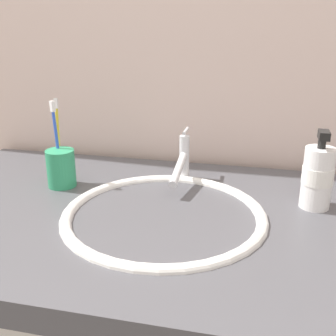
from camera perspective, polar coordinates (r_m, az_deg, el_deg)
tiled_wall_back at (r=1.10m, az=4.00°, el=15.78°), size 2.35×0.04×2.40m
sink_basin at (r=0.84m, az=-0.46°, el=-9.37°), size 0.41×0.41×0.13m
faucet at (r=0.97m, az=2.04°, el=1.01°), size 0.02×0.17×0.12m
toothbrush_cup at (r=0.98m, az=-14.53°, el=-0.04°), size 0.06×0.06×0.09m
toothbrush_blue at (r=0.98m, az=-15.14°, el=4.16°), size 0.02×0.02×0.19m
toothbrush_yellow at (r=1.00m, az=-14.94°, el=4.48°), size 0.02×0.04×0.19m
soap_dispenser at (r=0.89m, az=19.92°, el=-1.11°), size 0.06×0.06×0.17m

